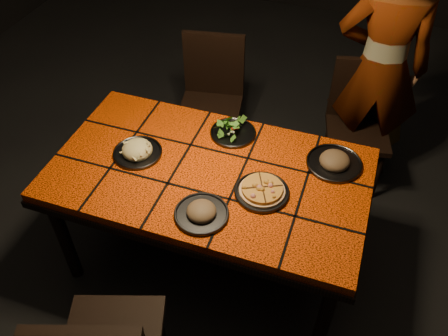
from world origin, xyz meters
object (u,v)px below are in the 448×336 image
(chair_far_left, at_px, (212,93))
(chair_far_right, at_px, (358,117))
(diner, at_px, (380,69))
(plate_pasta, at_px, (137,151))
(dining_table, at_px, (209,181))
(plate_pizza, at_px, (262,191))

(chair_far_left, xyz_separation_m, chair_far_right, (0.99, 0.10, -0.02))
(diner, distance_m, plate_pasta, 1.59)
(chair_far_right, relative_size, diner, 0.54)
(chair_far_right, height_order, diner, diner)
(chair_far_left, distance_m, chair_far_right, 0.99)
(dining_table, relative_size, plate_pasta, 6.30)
(dining_table, bearing_deg, plate_pasta, -179.09)
(dining_table, distance_m, diner, 1.35)
(dining_table, bearing_deg, diner, 57.69)
(chair_far_right, bearing_deg, chair_far_left, 172.99)
(diner, distance_m, plate_pizza, 1.27)
(dining_table, distance_m, plate_pasta, 0.41)
(chair_far_left, relative_size, chair_far_right, 1.05)
(chair_far_left, height_order, diner, diner)
(dining_table, height_order, plate_pasta, plate_pasta)
(dining_table, relative_size, plate_pizza, 5.49)
(dining_table, relative_size, chair_far_right, 1.86)
(dining_table, distance_m, chair_far_left, 1.00)
(chair_far_left, height_order, chair_far_right, chair_far_left)
(chair_far_left, distance_m, plate_pasta, 0.97)
(plate_pizza, bearing_deg, chair_far_right, 71.57)
(plate_pasta, bearing_deg, chair_far_left, 86.02)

